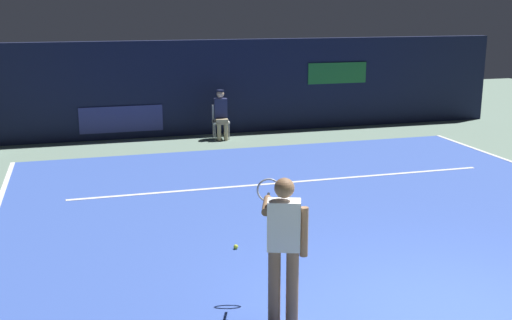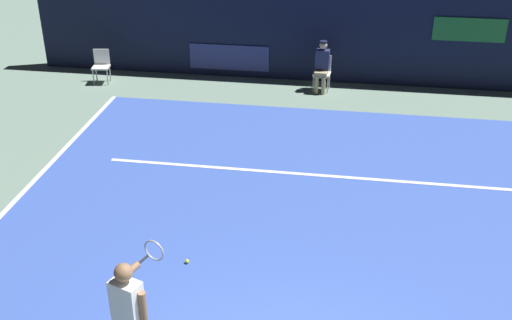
% 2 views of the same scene
% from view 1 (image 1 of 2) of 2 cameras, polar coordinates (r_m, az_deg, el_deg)
% --- Properties ---
extents(ground_plane, '(33.20, 33.20, 0.00)m').
position_cam_1_polar(ground_plane, '(11.24, 5.89, -4.51)').
color(ground_plane, slate).
extents(court_surface, '(11.13, 10.27, 0.01)m').
position_cam_1_polar(court_surface, '(11.24, 5.89, -4.48)').
color(court_surface, '#3856B2').
rests_on(court_surface, ground).
extents(line_service, '(8.68, 0.10, 0.01)m').
position_cam_1_polar(line_service, '(12.84, 2.91, -2.04)').
color(line_service, white).
rests_on(line_service, court_surface).
extents(back_wall, '(16.54, 0.33, 2.60)m').
position_cam_1_polar(back_wall, '(17.76, -2.82, 6.62)').
color(back_wall, '#141933').
rests_on(back_wall, ground).
extents(tennis_player, '(0.50, 1.05, 1.73)m').
position_cam_1_polar(tennis_player, '(7.00, 2.50, -7.43)').
color(tennis_player, '#8C6647').
rests_on(tennis_player, ground).
extents(line_judge_on_chair, '(0.47, 0.55, 1.32)m').
position_cam_1_polar(line_judge_on_chair, '(16.97, -3.19, 4.19)').
color(line_judge_on_chair, white).
rests_on(line_judge_on_chair, ground).
extents(tennis_ball, '(0.07, 0.07, 0.07)m').
position_cam_1_polar(tennis_ball, '(9.43, -1.83, -7.83)').
color(tennis_ball, '#CCE033').
rests_on(tennis_ball, court_surface).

